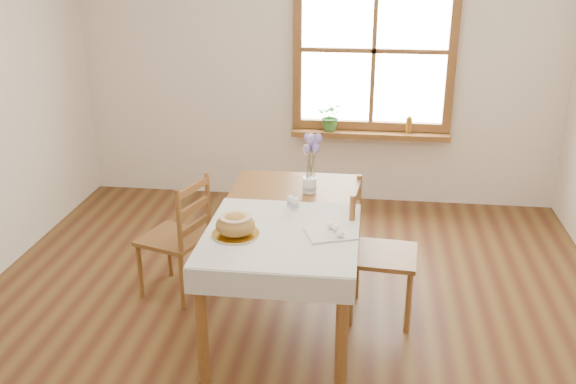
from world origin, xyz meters
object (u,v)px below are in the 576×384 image
object	(u,v)px
bread_plate	(236,234)
flower_vase	(309,186)
chair_right	(383,253)
chair_left	(173,236)
dining_table	(288,226)

from	to	relation	value
bread_plate	flower_vase	distance (m)	0.83
bread_plate	flower_vase	xyz separation A→B (m)	(0.36, 0.75, 0.04)
chair_right	chair_left	bearing A→B (deg)	90.08
dining_table	chair_left	size ratio (longest dim) A/B	1.82
chair_left	chair_right	size ratio (longest dim) A/B	0.95
dining_table	flower_vase	size ratio (longest dim) A/B	15.19
dining_table	chair_left	xyz separation A→B (m)	(-0.84, 0.22, -0.22)
dining_table	chair_right	world-z (taller)	chair_right
dining_table	chair_right	size ratio (longest dim) A/B	1.73
chair_right	dining_table	bearing A→B (deg)	104.22
dining_table	flower_vase	xyz separation A→B (m)	(0.10, 0.38, 0.14)
chair_left	flower_vase	bearing A→B (deg)	117.47
chair_right	bread_plate	world-z (taller)	chair_right
dining_table	bread_plate	xyz separation A→B (m)	(-0.26, -0.37, 0.10)
chair_left	bread_plate	bearing A→B (deg)	62.22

